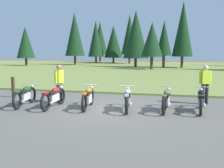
% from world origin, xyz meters
% --- Properties ---
extents(ground_plane, '(140.00, 140.00, 0.00)m').
position_xyz_m(ground_plane, '(0.00, 0.00, 0.00)').
color(ground_plane, '#605B54').
extents(grass_moorland, '(80.00, 44.00, 0.10)m').
position_xyz_m(grass_moorland, '(0.00, 25.49, 0.05)').
color(grass_moorland, olive).
rests_on(grass_moorland, ground).
extents(forest_treeline, '(41.58, 23.57, 8.92)m').
position_xyz_m(forest_treeline, '(-2.34, 33.15, 4.57)').
color(forest_treeline, '#47331E').
rests_on(forest_treeline, ground).
extents(motorcycle_british_green, '(0.64, 2.09, 0.88)m').
position_xyz_m(motorcycle_british_green, '(-3.45, -0.36, 0.44)').
color(motorcycle_british_green, black).
rests_on(motorcycle_british_green, ground).
extents(motorcycle_red, '(0.62, 2.10, 0.88)m').
position_xyz_m(motorcycle_red, '(-2.15, -0.36, 0.44)').
color(motorcycle_red, black).
rests_on(motorcycle_red, ground).
extents(motorcycle_orange, '(0.64, 2.09, 0.88)m').
position_xyz_m(motorcycle_orange, '(-0.79, -0.13, 0.44)').
color(motorcycle_orange, black).
rests_on(motorcycle_orange, ground).
extents(motorcycle_silver, '(0.67, 2.09, 0.88)m').
position_xyz_m(motorcycle_silver, '(0.78, -0.13, 0.44)').
color(motorcycle_silver, black).
rests_on(motorcycle_silver, ground).
extents(motorcycle_olive, '(0.62, 2.10, 0.88)m').
position_xyz_m(motorcycle_olive, '(2.24, 0.10, 0.44)').
color(motorcycle_olive, black).
rests_on(motorcycle_olive, ground).
extents(motorcycle_black, '(0.62, 2.10, 0.88)m').
position_xyz_m(motorcycle_black, '(3.49, 0.30, 0.44)').
color(motorcycle_black, black).
rests_on(motorcycle_black, ground).
extents(rider_in_hivis_vest, '(0.51, 0.34, 1.67)m').
position_xyz_m(rider_in_hivis_vest, '(3.76, 1.80, 0.95)').
color(rider_in_hivis_vest, black).
rests_on(rider_in_hivis_vest, ground).
extents(rider_checking_bike, '(0.28, 0.54, 1.67)m').
position_xyz_m(rider_checking_bike, '(-2.35, 0.56, 0.95)').
color(rider_checking_bike, '#2D2D38').
rests_on(rider_checking_bike, ground).
extents(trail_marker_post, '(0.12, 0.12, 1.01)m').
position_xyz_m(trail_marker_post, '(-5.17, 1.33, 0.50)').
color(trail_marker_post, '#47331E').
rests_on(trail_marker_post, ground).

